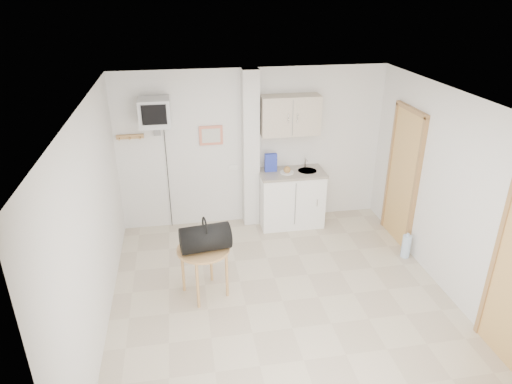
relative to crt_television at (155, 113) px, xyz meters
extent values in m
plane|color=beige|center=(1.45, -2.02, -1.94)|extent=(4.50, 4.50, 0.00)
cube|color=white|center=(1.45, 0.23, -0.69)|extent=(4.20, 0.04, 2.50)
cube|color=white|center=(1.45, -4.27, -0.69)|extent=(4.20, 0.04, 2.50)
cube|color=white|center=(-0.65, -2.02, -0.69)|extent=(0.04, 4.50, 2.50)
cube|color=white|center=(3.55, -2.02, -0.69)|extent=(0.04, 4.50, 2.50)
cube|color=white|center=(1.45, -2.02, 0.56)|extent=(4.20, 4.50, 0.04)
cube|color=white|center=(1.40, 0.12, -0.69)|extent=(0.25, 0.22, 2.50)
cube|color=#DF7A5F|center=(0.80, 0.21, -0.44)|extent=(0.36, 0.03, 0.30)
cube|color=silver|center=(0.80, 0.19, -0.44)|extent=(0.28, 0.01, 0.22)
cube|color=#A57943|center=(-0.40, 0.20, -0.39)|extent=(0.40, 0.05, 0.06)
cube|color=white|center=(1.13, 0.22, -0.99)|extent=(0.15, 0.02, 0.08)
cylinder|color=#A57943|center=(-0.55, 0.14, -0.40)|extent=(0.02, 0.08, 0.02)
cylinder|color=#A57943|center=(-0.40, 0.14, -0.40)|extent=(0.02, 0.08, 0.02)
cylinder|color=#A57943|center=(-0.25, 0.14, -0.40)|extent=(0.02, 0.08, 0.02)
cube|color=#A76D34|center=(3.52, -0.77, -0.94)|extent=(0.04, 0.75, 2.00)
cube|color=olive|center=(3.52, -0.77, -0.94)|extent=(0.06, 0.87, 2.06)
cube|color=white|center=(2.03, -0.05, -1.50)|extent=(1.00, 0.55, 0.88)
cube|color=#A29A89|center=(2.03, -0.05, -1.04)|extent=(1.03, 0.58, 0.04)
cylinder|color=#B7B7BA|center=(2.28, -0.05, -1.04)|extent=(0.30, 0.30, 0.05)
cylinder|color=#B7B7BA|center=(2.28, 0.09, -0.94)|extent=(0.02, 0.02, 0.16)
cylinder|color=#B7B7BA|center=(2.28, 0.03, -0.86)|extent=(0.02, 0.13, 0.02)
cube|color=beige|center=(2.00, 0.07, -0.14)|extent=(0.90, 0.32, 0.60)
cube|color=#2637AE|center=(1.70, 0.03, -0.87)|extent=(0.19, 0.07, 0.29)
cylinder|color=white|center=(1.94, -0.09, -1.01)|extent=(0.22, 0.22, 0.01)
sphere|color=tan|center=(1.94, -0.09, -0.96)|extent=(0.11, 0.11, 0.11)
cube|color=slate|center=(0.00, 0.07, -0.21)|extent=(0.36, 0.32, 0.02)
cube|color=slate|center=(0.00, 0.20, -0.29)|extent=(0.10, 0.06, 0.20)
cube|color=silver|center=(0.00, 0.00, 0.01)|extent=(0.44, 0.42, 0.40)
cube|color=black|center=(0.00, -0.22, 0.03)|extent=(0.34, 0.02, 0.28)
cylinder|color=black|center=(0.10, 0.21, -1.07)|extent=(0.01, 0.01, 1.73)
cylinder|color=#A57943|center=(0.52, -1.69, -1.28)|extent=(0.65, 0.65, 0.03)
cylinder|color=#A57943|center=(0.78, -1.79, -1.62)|extent=(0.04, 0.04, 0.64)
cylinder|color=#A57943|center=(0.62, -1.42, -1.62)|extent=(0.04, 0.04, 0.64)
cylinder|color=#A57943|center=(0.25, -1.59, -1.62)|extent=(0.04, 0.04, 0.64)
cylinder|color=#A57943|center=(0.41, -1.96, -1.62)|extent=(0.04, 0.04, 0.64)
cylinder|color=black|center=(0.54, -1.73, -1.10)|extent=(0.63, 0.41, 0.33)
torus|color=black|center=(0.54, -1.73, -0.95)|extent=(0.06, 0.25, 0.25)
cylinder|color=silver|center=(3.43, -1.32, -1.77)|extent=(0.13, 0.13, 0.34)
cylinder|color=silver|center=(3.43, -1.32, -1.57)|extent=(0.04, 0.04, 0.04)
camera|label=1|loc=(0.33, -6.51, 1.68)|focal=32.00mm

